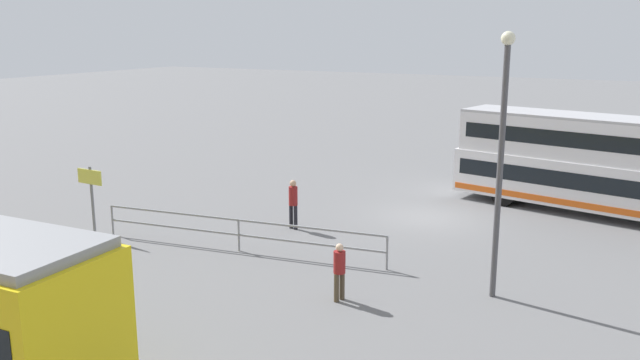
{
  "coord_description": "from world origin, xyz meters",
  "views": [
    {
      "loc": [
        -7.62,
        23.57,
        7.05
      ],
      "look_at": [
        1.93,
        5.33,
        2.34
      ],
      "focal_mm": 36.87,
      "sensor_mm": 36.0,
      "label": 1
    }
  ],
  "objects_px": {
    "double_decker_bus": "(607,166)",
    "info_sign": "(91,188)",
    "street_lamp": "(501,147)",
    "pedestrian_crossing": "(339,268)",
    "pedestrian_near_railing": "(293,201)"
  },
  "relations": [
    {
      "from": "info_sign",
      "to": "street_lamp",
      "type": "bearing_deg",
      "value": -175.52
    },
    {
      "from": "double_decker_bus",
      "to": "street_lamp",
      "type": "bearing_deg",
      "value": 79.05
    },
    {
      "from": "double_decker_bus",
      "to": "info_sign",
      "type": "distance_m",
      "value": 19.11
    },
    {
      "from": "double_decker_bus",
      "to": "info_sign",
      "type": "height_order",
      "value": "double_decker_bus"
    },
    {
      "from": "pedestrian_near_railing",
      "to": "street_lamp",
      "type": "height_order",
      "value": "street_lamp"
    },
    {
      "from": "info_sign",
      "to": "pedestrian_crossing",
      "type": "bearing_deg",
      "value": 173.69
    },
    {
      "from": "info_sign",
      "to": "street_lamp",
      "type": "height_order",
      "value": "street_lamp"
    },
    {
      "from": "pedestrian_crossing",
      "to": "pedestrian_near_railing",
      "type": "bearing_deg",
      "value": -49.53
    },
    {
      "from": "pedestrian_near_railing",
      "to": "pedestrian_crossing",
      "type": "distance_m",
      "value": 6.66
    },
    {
      "from": "info_sign",
      "to": "double_decker_bus",
      "type": "bearing_deg",
      "value": -144.72
    },
    {
      "from": "double_decker_bus",
      "to": "pedestrian_crossing",
      "type": "distance_m",
      "value": 13.37
    },
    {
      "from": "pedestrian_crossing",
      "to": "street_lamp",
      "type": "height_order",
      "value": "street_lamp"
    },
    {
      "from": "double_decker_bus",
      "to": "pedestrian_near_railing",
      "type": "xyz_separation_m",
      "value": [
        9.8,
        7.09,
        -0.92
      ]
    },
    {
      "from": "double_decker_bus",
      "to": "info_sign",
      "type": "xyz_separation_m",
      "value": [
        15.6,
        11.04,
        -0.26
      ]
    },
    {
      "from": "info_sign",
      "to": "street_lamp",
      "type": "xyz_separation_m",
      "value": [
        -13.67,
        -1.07,
        2.39
      ]
    }
  ]
}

